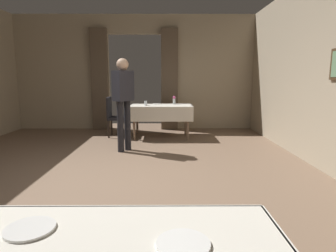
% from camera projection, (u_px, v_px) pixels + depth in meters
% --- Properties ---
extents(ground, '(10.08, 10.08, 0.00)m').
position_uv_depth(ground, '(103.00, 183.00, 3.77)').
color(ground, '#7A604C').
extents(wall_back, '(6.40, 0.27, 3.00)m').
position_uv_depth(wall_back, '(135.00, 72.00, 7.64)').
color(wall_back, tan).
rests_on(wall_back, ground).
extents(dining_table_mid, '(1.43, 0.93, 0.75)m').
position_uv_depth(dining_table_mid, '(161.00, 109.00, 6.66)').
color(dining_table_mid, '#7A604C').
rests_on(dining_table_mid, ground).
extents(chair_mid_left, '(0.44, 0.44, 0.93)m').
position_uv_depth(chair_mid_left, '(114.00, 115.00, 6.71)').
color(chair_mid_left, black).
rests_on(chair_mid_left, ground).
extents(plate_near_a, '(0.20, 0.20, 0.01)m').
position_uv_depth(plate_near_a, '(30.00, 229.00, 1.17)').
color(plate_near_a, white).
rests_on(plate_near_a, dining_table_near).
extents(plate_near_c, '(0.20, 0.20, 0.01)m').
position_uv_depth(plate_near_c, '(183.00, 244.00, 1.06)').
color(plate_near_c, white).
rests_on(plate_near_c, dining_table_near).
extents(flower_vase_mid, '(0.07, 0.07, 0.20)m').
position_uv_depth(flower_vase_mid, '(174.00, 100.00, 6.77)').
color(flower_vase_mid, silver).
rests_on(flower_vase_mid, dining_table_mid).
extents(plate_mid_b, '(0.19, 0.19, 0.01)m').
position_uv_depth(plate_mid_b, '(157.00, 104.00, 6.93)').
color(plate_mid_b, white).
rests_on(plate_mid_b, dining_table_mid).
extents(glass_mid_c, '(0.07, 0.07, 0.11)m').
position_uv_depth(glass_mid_c, '(146.00, 103.00, 6.49)').
color(glass_mid_c, silver).
rests_on(glass_mid_c, dining_table_mid).
extents(person_waiter_by_doorway, '(0.40, 0.42, 1.72)m').
position_uv_depth(person_waiter_by_doorway, '(123.00, 97.00, 5.28)').
color(person_waiter_by_doorway, black).
rests_on(person_waiter_by_doorway, ground).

